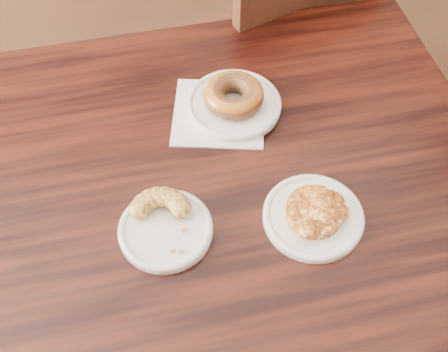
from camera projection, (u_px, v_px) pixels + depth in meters
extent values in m
plane|color=black|center=(232.00, 263.00, 1.71)|extent=(5.00, 5.00, 0.00)
cube|color=black|center=(237.00, 293.00, 1.24)|extent=(0.96, 0.96, 0.75)
cube|color=silver|center=(219.00, 113.00, 1.05)|extent=(0.20, 0.20, 0.00)
cylinder|color=white|center=(234.00, 105.00, 1.06)|extent=(0.18, 0.18, 0.01)
cylinder|color=silver|center=(166.00, 230.00, 0.90)|extent=(0.15, 0.15, 0.01)
cylinder|color=white|center=(313.00, 217.00, 0.91)|extent=(0.16, 0.16, 0.01)
torus|color=#944B15|center=(234.00, 95.00, 1.03)|extent=(0.11, 0.11, 0.04)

